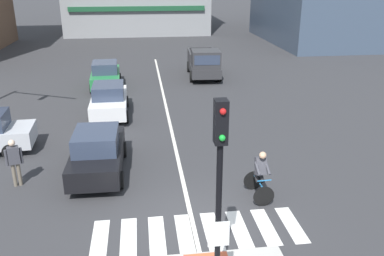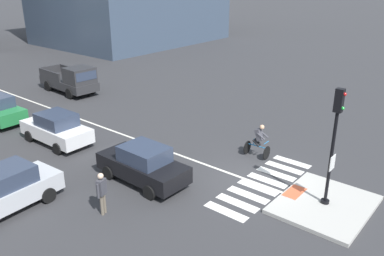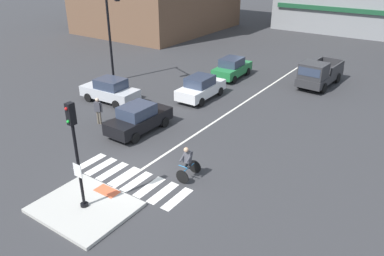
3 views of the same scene
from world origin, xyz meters
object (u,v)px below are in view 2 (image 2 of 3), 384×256
car_white_westbound_far (56,128)px  pedestrian_at_curb_left (102,190)px  pickup_truck_charcoal_eastbound_distant (72,80)px  cyclist (259,140)px  car_black_westbound_near (143,164)px  signal_pole (334,137)px  car_silver_cross_left (4,190)px

car_white_westbound_far → pedestrian_at_curb_left: pedestrian_at_curb_left is taller
pickup_truck_charcoal_eastbound_distant → cyclist: size_ratio=3.10×
pickup_truck_charcoal_eastbound_distant → pedestrian_at_curb_left: size_ratio=3.11×
car_black_westbound_near → pedestrian_at_curb_left: size_ratio=2.47×
signal_pole → cyclist: size_ratio=2.67×
signal_pole → car_black_westbound_near: bearing=114.3°
car_black_westbound_near → signal_pole: bearing=-65.7°
car_white_westbound_far → pickup_truck_charcoal_eastbound_distant: pickup_truck_charcoal_eastbound_distant is taller
signal_pole → pedestrian_at_curb_left: signal_pole is taller
signal_pole → cyclist: 5.15m
signal_pole → cyclist: (2.16, 4.23, -1.98)m
pedestrian_at_curb_left → cyclist: bearing=-13.4°
signal_pole → car_white_westbound_far: signal_pole is taller
signal_pole → car_white_westbound_far: (-3.01, 13.12, -2.04)m
signal_pole → car_silver_cross_left: bearing=130.5°
car_silver_cross_left → pedestrian_at_curb_left: 3.70m
car_white_westbound_far → cyclist: 10.28m
cyclist → pickup_truck_charcoal_eastbound_distant: bearing=87.3°
car_white_westbound_far → cyclist: size_ratio=2.45×
car_black_westbound_near → car_white_westbound_far: same height
car_white_westbound_far → car_silver_cross_left: bearing=-140.1°
cyclist → car_black_westbound_near: bearing=154.5°
signal_pole → pedestrian_at_curb_left: bearing=133.0°
pedestrian_at_curb_left → car_silver_cross_left: bearing=125.0°
pickup_truck_charcoal_eastbound_distant → pedestrian_at_curb_left: pickup_truck_charcoal_eastbound_distant is taller
car_black_westbound_near → cyclist: bearing=-25.5°
pickup_truck_charcoal_eastbound_distant → cyclist: pickup_truck_charcoal_eastbound_distant is taller
signal_pole → car_black_westbound_near: 7.64m
signal_pole → pedestrian_at_curb_left: size_ratio=2.69×
car_white_westbound_far → pickup_truck_charcoal_eastbound_distant: size_ratio=0.79×
car_black_westbound_near → car_silver_cross_left: size_ratio=0.98×
cyclist → car_silver_cross_left: bearing=153.9°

